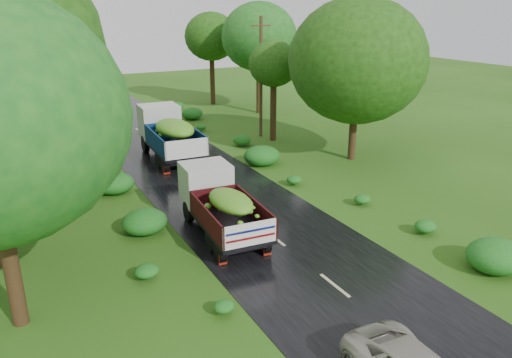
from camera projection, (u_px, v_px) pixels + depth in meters
ground at (426, 358)px, 13.08m from camera, size 120.00×120.00×0.00m
road at (318, 272)px, 17.25m from camera, size 6.50×80.00×0.02m
road_lines at (302, 259)px, 18.08m from camera, size 0.12×69.60×0.00m
truck_near at (220, 201)px, 19.84m from camera, size 2.41×5.86×2.41m
truck_far at (168, 132)px, 29.56m from camera, size 2.73×6.88×2.85m
utility_pole at (261, 77)px, 33.65m from camera, size 1.41×0.24×8.04m
trees_right at (281, 49)px, 35.24m from camera, size 6.46×23.35×7.83m
shrubs at (214, 184)px, 24.65m from camera, size 11.90×44.00×0.70m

